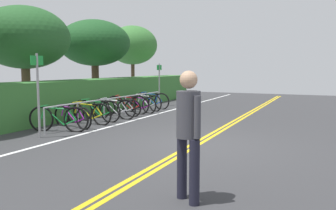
{
  "coord_description": "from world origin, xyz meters",
  "views": [
    {
      "loc": [
        -7.66,
        -2.77,
        1.8
      ],
      "look_at": [
        2.59,
        1.92,
        0.6
      ],
      "focal_mm": 37.13,
      "sensor_mm": 36.0,
      "label": 1
    }
  ],
  "objects_px": {
    "sign_post_far": "(159,80)",
    "tree_mid": "(24,38)",
    "bicycle_4": "(114,109)",
    "bicycle_7": "(139,104)",
    "bicycle_1": "(72,117)",
    "bicycle_6": "(127,105)",
    "bike_rack": "(115,102)",
    "bicycle_9": "(152,101)",
    "pedestrian": "(188,127)",
    "tree_extra": "(133,45)",
    "bicycle_2": "(88,113)",
    "bicycle_3": "(97,111)",
    "tree_far_right": "(95,43)",
    "bicycle_0": "(59,119)",
    "bicycle_5": "(120,108)",
    "bicycle_8": "(147,103)",
    "sign_post_near": "(38,87)"
  },
  "relations": [
    {
      "from": "bicycle_4",
      "to": "bicycle_6",
      "type": "bearing_deg",
      "value": 9.15
    },
    {
      "from": "bicycle_2",
      "to": "pedestrian",
      "type": "bearing_deg",
      "value": -131.83
    },
    {
      "from": "bicycle_4",
      "to": "bicycle_7",
      "type": "bearing_deg",
      "value": 1.27
    },
    {
      "from": "bicycle_0",
      "to": "bicycle_8",
      "type": "relative_size",
      "value": 1.06
    },
    {
      "from": "bicycle_3",
      "to": "bicycle_6",
      "type": "height_order",
      "value": "bicycle_3"
    },
    {
      "from": "bicycle_6",
      "to": "tree_far_right",
      "type": "height_order",
      "value": "tree_far_right"
    },
    {
      "from": "bicycle_4",
      "to": "bicycle_0",
      "type": "bearing_deg",
      "value": 179.43
    },
    {
      "from": "bicycle_2",
      "to": "bicycle_9",
      "type": "relative_size",
      "value": 1.02
    },
    {
      "from": "bike_rack",
      "to": "sign_post_far",
      "type": "bearing_deg",
      "value": 3.32
    },
    {
      "from": "bicycle_0",
      "to": "bicycle_2",
      "type": "relative_size",
      "value": 0.98
    },
    {
      "from": "bike_rack",
      "to": "pedestrian",
      "type": "distance_m",
      "value": 8.35
    },
    {
      "from": "bike_rack",
      "to": "sign_post_far",
      "type": "xyz_separation_m",
      "value": [
        4.15,
        0.24,
        0.66
      ]
    },
    {
      "from": "bicycle_3",
      "to": "tree_extra",
      "type": "xyz_separation_m",
      "value": [
        8.87,
        3.76,
        2.8
      ]
    },
    {
      "from": "bike_rack",
      "to": "pedestrian",
      "type": "relative_size",
      "value": 4.01
    },
    {
      "from": "bicycle_0",
      "to": "bicycle_9",
      "type": "bearing_deg",
      "value": 1.53
    },
    {
      "from": "bicycle_4",
      "to": "bicycle_8",
      "type": "distance_m",
      "value": 2.66
    },
    {
      "from": "bike_rack",
      "to": "tree_far_right",
      "type": "xyz_separation_m",
      "value": [
        2.86,
        2.98,
        2.39
      ]
    },
    {
      "from": "sign_post_far",
      "to": "tree_far_right",
      "type": "distance_m",
      "value": 3.49
    },
    {
      "from": "bicycle_0",
      "to": "bicycle_9",
      "type": "relative_size",
      "value": 1.0
    },
    {
      "from": "bicycle_3",
      "to": "bicycle_8",
      "type": "xyz_separation_m",
      "value": [
        3.42,
        -0.09,
        -0.03
      ]
    },
    {
      "from": "bicycle_2",
      "to": "sign_post_far",
      "type": "xyz_separation_m",
      "value": [
        5.8,
        0.28,
        0.87
      ]
    },
    {
      "from": "bicycle_3",
      "to": "bicycle_4",
      "type": "xyz_separation_m",
      "value": [
        0.76,
        -0.18,
        -0.01
      ]
    },
    {
      "from": "bicycle_1",
      "to": "tree_mid",
      "type": "xyz_separation_m",
      "value": [
        1.04,
        2.96,
        2.54
      ]
    },
    {
      "from": "bicycle_1",
      "to": "bicycle_8",
      "type": "bearing_deg",
      "value": -0.25
    },
    {
      "from": "sign_post_far",
      "to": "tree_mid",
      "type": "distance_m",
      "value": 6.34
    },
    {
      "from": "tree_mid",
      "to": "pedestrian",
      "type": "bearing_deg",
      "value": -121.42
    },
    {
      "from": "pedestrian",
      "to": "tree_far_right",
      "type": "relative_size",
      "value": 0.44
    },
    {
      "from": "bike_rack",
      "to": "bicycle_9",
      "type": "height_order",
      "value": "bike_rack"
    },
    {
      "from": "bicycle_1",
      "to": "bicycle_6",
      "type": "xyz_separation_m",
      "value": [
        3.35,
        0.09,
        0.03
      ]
    },
    {
      "from": "bike_rack",
      "to": "tree_mid",
      "type": "height_order",
      "value": "tree_mid"
    },
    {
      "from": "bicycle_4",
      "to": "bicycle_7",
      "type": "relative_size",
      "value": 1.04
    },
    {
      "from": "bike_rack",
      "to": "bicycle_4",
      "type": "xyz_separation_m",
      "value": [
        -0.31,
        -0.13,
        -0.2
      ]
    },
    {
      "from": "bicycle_2",
      "to": "pedestrian",
      "type": "distance_m",
      "value": 7.15
    },
    {
      "from": "bicycle_4",
      "to": "pedestrian",
      "type": "distance_m",
      "value": 8.05
    },
    {
      "from": "bicycle_8",
      "to": "sign_post_near",
      "type": "relative_size",
      "value": 0.76
    },
    {
      "from": "tree_extra",
      "to": "sign_post_near",
      "type": "bearing_deg",
      "value": -160.83
    },
    {
      "from": "bike_rack",
      "to": "tree_far_right",
      "type": "bearing_deg",
      "value": 46.14
    },
    {
      "from": "bicycle_1",
      "to": "bicycle_5",
      "type": "distance_m",
      "value": 2.74
    },
    {
      "from": "bike_rack",
      "to": "sign_post_far",
      "type": "distance_m",
      "value": 4.21
    },
    {
      "from": "pedestrian",
      "to": "sign_post_far",
      "type": "relative_size",
      "value": 0.88
    },
    {
      "from": "tree_far_right",
      "to": "bicycle_4",
      "type": "bearing_deg",
      "value": -135.61
    },
    {
      "from": "pedestrian",
      "to": "tree_extra",
      "type": "xyz_separation_m",
      "value": [
        14.19,
        9.16,
        2.15
      ]
    },
    {
      "from": "bicycle_7",
      "to": "bicycle_8",
      "type": "xyz_separation_m",
      "value": [
        0.74,
        0.05,
        0.01
      ]
    },
    {
      "from": "bicycle_5",
      "to": "bicycle_8",
      "type": "relative_size",
      "value": 1.02
    },
    {
      "from": "bicycle_1",
      "to": "bicycle_9",
      "type": "xyz_separation_m",
      "value": [
        5.4,
        0.08,
        0.03
      ]
    },
    {
      "from": "bike_rack",
      "to": "bicycle_9",
      "type": "bearing_deg",
      "value": 1.17
    },
    {
      "from": "bicycle_3",
      "to": "bicycle_4",
      "type": "relative_size",
      "value": 1.05
    },
    {
      "from": "tree_extra",
      "to": "bicycle_4",
      "type": "bearing_deg",
      "value": -154.03
    },
    {
      "from": "bicycle_7",
      "to": "tree_far_right",
      "type": "distance_m",
      "value": 4.22
    },
    {
      "from": "bicycle_1",
      "to": "sign_post_far",
      "type": "relative_size",
      "value": 0.85
    }
  ]
}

